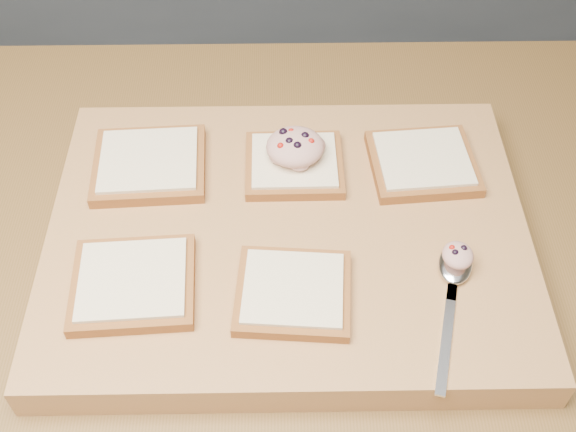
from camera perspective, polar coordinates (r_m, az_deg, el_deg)
name	(u,v)px	position (r m, az deg, el deg)	size (l,w,h in m)	color
island_counter	(301,417)	(1.23, 1.00, -15.57)	(2.00, 0.80, 0.90)	slate
cutting_board	(288,237)	(0.83, 0.00, -1.69)	(0.54, 0.41, 0.04)	#B57A4D
bread_far_left	(149,164)	(0.88, -10.90, 4.06)	(0.14, 0.13, 0.02)	#945826
bread_far_center	(294,164)	(0.87, 0.49, 4.12)	(0.12, 0.11, 0.02)	#945826
bread_far_right	(423,163)	(0.88, 10.60, 4.17)	(0.13, 0.12, 0.02)	#945826
bread_near_left	(133,283)	(0.77, -12.14, -5.21)	(0.13, 0.12, 0.02)	#945826
bread_near_center	(293,292)	(0.75, 0.41, -6.02)	(0.13, 0.12, 0.02)	#945826
tuna_salad_dollop	(295,146)	(0.85, 0.56, 5.52)	(0.07, 0.07, 0.03)	#DC9B8D
spoon	(454,274)	(0.78, 12.99, -4.51)	(0.07, 0.18, 0.01)	silver
spoon_salad	(458,255)	(0.78, 13.27, -3.01)	(0.03, 0.04, 0.02)	#DC9B8D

